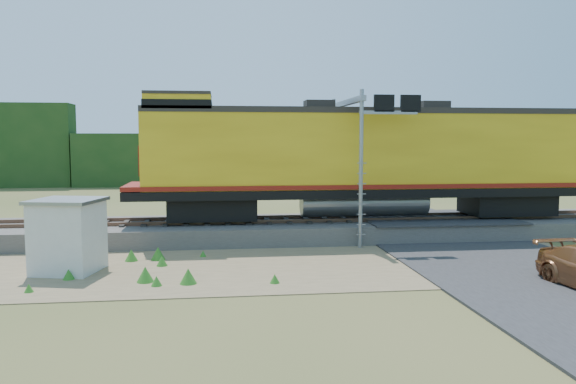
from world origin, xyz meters
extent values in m
plane|color=#475123|center=(0.00, 0.00, 0.00)|extent=(140.00, 140.00, 0.00)
cube|color=slate|center=(0.00, 6.00, 0.40)|extent=(70.00, 5.00, 0.80)
cube|color=brown|center=(0.00, 5.28, 0.88)|extent=(70.00, 0.10, 0.16)
cube|color=brown|center=(0.00, 6.72, 0.88)|extent=(70.00, 0.10, 0.16)
cube|color=#8C7754|center=(-2.00, 0.50, 0.01)|extent=(26.00, 8.00, 0.03)
cube|color=#38383A|center=(7.00, 6.00, 0.83)|extent=(7.00, 5.20, 0.06)
cube|color=#38383A|center=(7.00, 22.00, 0.04)|extent=(7.00, 24.00, 0.08)
cube|color=#1B3D16|center=(0.00, 38.00, 3.25)|extent=(36.00, 3.00, 6.50)
cube|color=black|center=(-3.37, 6.00, 1.44)|extent=(3.87, 2.47, 0.97)
cube|color=black|center=(10.60, 6.00, 1.44)|extent=(3.87, 2.47, 0.97)
cube|color=black|center=(3.62, 6.00, 2.12)|extent=(21.50, 3.23, 0.39)
cylinder|color=gray|center=(3.62, 6.00, 1.61)|extent=(5.91, 1.29, 1.29)
cube|color=yellow|center=(3.62, 6.00, 3.98)|extent=(19.89, 3.12, 3.33)
cube|color=maroon|center=(3.62, 6.00, 2.44)|extent=(21.50, 3.28, 0.19)
cube|color=#28231E|center=(3.62, 6.00, 5.78)|extent=(19.89, 3.17, 0.26)
cube|color=yellow|center=(-4.77, 6.00, 6.02)|extent=(2.80, 3.12, 0.75)
cube|color=#28231E|center=(-4.77, 6.00, 6.44)|extent=(2.80, 3.17, 0.13)
cube|color=black|center=(-4.77, 6.00, 5.97)|extent=(2.85, 3.17, 0.38)
cube|color=maroon|center=(-6.38, 6.00, 3.60)|extent=(0.11, 2.15, 1.29)
cube|color=#28231E|center=(1.47, 6.00, 6.02)|extent=(1.29, 1.08, 0.48)
cube|color=#28231E|center=(6.84, 6.00, 6.02)|extent=(1.29, 1.08, 0.48)
cube|color=silver|center=(-8.16, 0.24, 1.20)|extent=(2.31, 2.31, 2.41)
cube|color=gray|center=(-8.16, 0.24, 2.45)|extent=(2.54, 2.54, 0.12)
cylinder|color=gray|center=(2.72, 3.20, 3.27)|extent=(0.17, 0.17, 6.54)
cylinder|color=gray|center=(2.72, 8.80, 3.27)|extent=(0.17, 0.17, 6.54)
cube|color=gray|center=(2.72, 6.00, 6.17)|extent=(0.23, 6.20, 0.23)
cube|color=gray|center=(3.84, 3.20, 5.61)|extent=(2.43, 0.14, 0.14)
cube|color=black|center=(3.65, 3.20, 5.98)|extent=(0.84, 0.14, 0.70)
cube|color=black|center=(4.78, 3.20, 5.98)|extent=(0.84, 0.14, 0.70)
camera|label=1|loc=(-3.07, -19.26, 4.49)|focal=35.00mm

